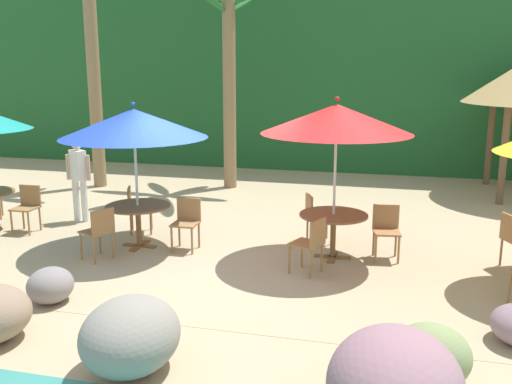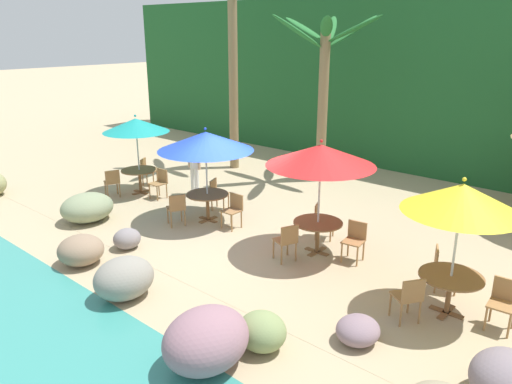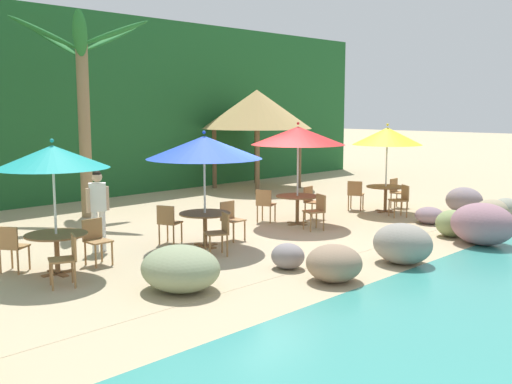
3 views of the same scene
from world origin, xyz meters
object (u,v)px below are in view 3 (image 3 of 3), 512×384
object	(u,v)px
dining_table_red	(297,201)
dining_table_teal	(56,241)
chair_teal_left	(68,256)
chair_yellow_seaward	(397,191)
chair_teal_seaward	(96,238)
umbrella_blue	(204,147)
palapa_hut	(257,110)
chair_yellow_inland	(355,193)
chair_red_left	(317,209)
dining_table_blue	(205,219)
waiter_in_white	(98,205)
palm_tree_second	(83,82)
umbrella_red	(298,136)
umbrella_teal	(53,157)
chair_blue_left	(220,230)
chair_yellow_left	(401,198)
chair_teal_inland	(11,245)
chair_red_inland	(265,203)
chair_blue_seaward	(231,218)
chair_red_seaward	(312,200)
umbrella_yellow	(387,136)
chair_blue_inland	(168,221)
dining_table_yellow	(386,191)

from	to	relation	value
dining_table_red	dining_table_teal	bearing A→B (deg)	179.90
chair_teal_left	chair_yellow_seaward	distance (m)	10.85
chair_teal_seaward	umbrella_blue	xyz separation A→B (m)	(2.43, -0.36, 1.62)
palapa_hut	chair_yellow_inland	bearing A→B (deg)	-105.89
chair_red_left	dining_table_blue	bearing A→B (deg)	169.24
waiter_in_white	palm_tree_second	bearing A→B (deg)	62.89
chair_red_left	waiter_in_white	distance (m)	5.26
dining_table_teal	umbrella_red	distance (m)	6.79
umbrella_blue	umbrella_teal	bearing A→B (deg)	175.65
umbrella_red	palapa_hut	bearing A→B (deg)	52.67
chair_yellow_seaward	umbrella_red	bearing A→B (deg)	173.74
chair_blue_left	dining_table_blue	bearing A→B (deg)	70.19
chair_blue_left	chair_yellow_left	xyz separation A→B (m)	(6.38, -0.30, 0.00)
palapa_hut	umbrella_red	bearing A→B (deg)	-127.33
dining_table_teal	chair_blue_left	xyz separation A→B (m)	(2.99, -1.05, -0.10)
chair_teal_inland	palapa_hut	xyz separation A→B (m)	(11.44, 4.99, 2.37)
chair_red_inland	palm_tree_second	world-z (taller)	palm_tree_second
chair_blue_seaward	chair_red_inland	bearing A→B (deg)	23.32
chair_red_seaward	palapa_hut	bearing A→B (deg)	57.38
chair_teal_inland	umbrella_yellow	distance (m)	10.51
palm_tree_second	chair_yellow_inland	bearing A→B (deg)	-38.37
chair_blue_seaward	waiter_in_white	size ratio (longest dim) A/B	0.51
chair_red_left	umbrella_yellow	size ratio (longest dim) A/B	0.35
chair_yellow_inland	dining_table_red	bearing A→B (deg)	-176.90
dining_table_blue	chair_yellow_seaward	xyz separation A→B (m)	(7.34, -0.20, -0.10)
dining_table_blue	palm_tree_second	bearing A→B (deg)	88.46
chair_teal_seaward	umbrella_blue	distance (m)	2.94
umbrella_teal	chair_red_inland	distance (m)	6.42
umbrella_teal	chair_blue_seaward	xyz separation A→B (m)	(4.12, -0.15, -1.60)
chair_red_inland	chair_yellow_inland	bearing A→B (deg)	-10.79
chair_blue_inland	palm_tree_second	size ratio (longest dim) A/B	0.16
chair_red_seaward	waiter_in_white	world-z (taller)	waiter_in_white
umbrella_yellow	chair_yellow_left	size ratio (longest dim) A/B	2.90
chair_red_left	chair_blue_left	bearing A→B (deg)	-176.28
umbrella_blue	chair_blue_left	bearing A→B (deg)	-109.81
dining_table_blue	waiter_in_white	bearing A→B (deg)	146.53
chair_teal_left	chair_red_inland	size ratio (longest dim) A/B	1.00
chair_blue_left	umbrella_blue	bearing A→B (deg)	70.19
umbrella_red	dining_table_yellow	distance (m)	3.63
dining_table_blue	dining_table_red	bearing A→B (deg)	4.11
chair_blue_seaward	palapa_hut	bearing A→B (deg)	40.53
chair_blue_inland	chair_red_inland	bearing A→B (deg)	4.11
umbrella_teal	umbrella_blue	size ratio (longest dim) A/B	0.98
chair_blue_seaward	dining_table_red	distance (m)	2.47
chair_red_inland	chair_yellow_inland	xyz separation A→B (m)	(3.16, -0.60, 0.00)
umbrella_blue	chair_red_inland	xyz separation A→B (m)	(2.90, 0.99, -1.62)
chair_yellow_inland	chair_blue_left	bearing A→B (deg)	-169.38
umbrella_yellow	chair_yellow_inland	distance (m)	1.86
umbrella_teal	chair_yellow_seaward	world-z (taller)	umbrella_teal
chair_blue_seaward	chair_blue_left	world-z (taller)	same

